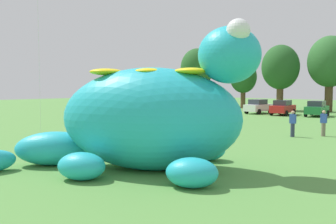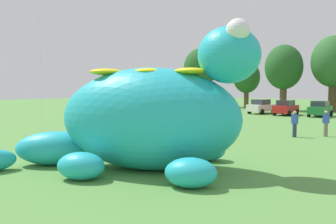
# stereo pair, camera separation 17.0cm
# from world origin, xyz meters

# --- Properties ---
(ground_plane) EXTENTS (160.00, 160.00, 0.00)m
(ground_plane) POSITION_xyz_m (0.00, 0.00, 0.00)
(ground_plane) COLOR #568E42
(giant_inflatable_creature) EXTENTS (9.18, 9.45, 5.66)m
(giant_inflatable_creature) POSITION_xyz_m (0.85, -0.71, 2.07)
(giant_inflatable_creature) COLOR #23B2C6
(giant_inflatable_creature) RESTS_ON ground
(car_white) EXTENTS (1.99, 4.13, 1.72)m
(car_white) POSITION_xyz_m (-11.65, 28.86, 0.86)
(car_white) COLOR white
(car_white) RESTS_ON ground
(car_red) EXTENTS (2.33, 4.28, 1.72)m
(car_red) POSITION_xyz_m (-8.40, 28.69, 0.86)
(car_red) COLOR red
(car_red) RESTS_ON ground
(car_green) EXTENTS (2.40, 4.31, 1.72)m
(car_green) POSITION_xyz_m (-4.82, 29.49, 0.86)
(car_green) COLOR #1E7238
(car_green) RESTS_ON ground
(tree_far_left) EXTENTS (5.28, 5.28, 9.37)m
(tree_far_left) POSITION_xyz_m (-26.65, 35.29, 6.13)
(tree_far_left) COLOR brown
(tree_far_left) RESTS_ON ground
(tree_left) EXTENTS (3.99, 3.99, 7.08)m
(tree_left) POSITION_xyz_m (-18.99, 36.94, 4.63)
(tree_left) COLOR brown
(tree_left) RESTS_ON ground
(tree_mid_left) EXTENTS (5.00, 5.00, 8.88)m
(tree_mid_left) POSITION_xyz_m (-12.43, 35.79, 5.81)
(tree_mid_left) COLOR brown
(tree_mid_left) RESTS_ON ground
(tree_centre_left) EXTENTS (5.51, 5.51, 9.79)m
(tree_centre_left) POSITION_xyz_m (-6.83, 38.15, 6.40)
(tree_centre_left) COLOR brown
(tree_centre_left) RESTS_ON ground
(spectator_near_inflatable) EXTENTS (0.38, 0.26, 1.71)m
(spectator_near_inflatable) POSITION_xyz_m (0.63, 12.16, 0.85)
(spectator_near_inflatable) COLOR #2D334C
(spectator_near_inflatable) RESTS_ON ground
(spectator_mid_field) EXTENTS (0.38, 0.26, 1.71)m
(spectator_mid_field) POSITION_xyz_m (1.95, 13.87, 0.85)
(spectator_mid_field) COLOR #726656
(spectator_mid_field) RESTS_ON ground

